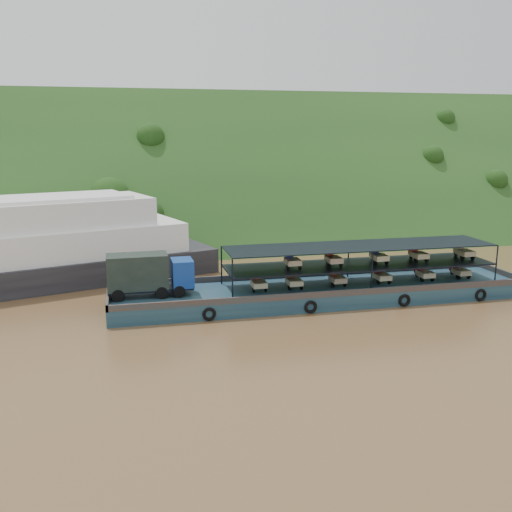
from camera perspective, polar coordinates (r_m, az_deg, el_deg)
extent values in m
plane|color=brown|center=(48.88, 3.09, -4.28)|extent=(160.00, 160.00, 0.00)
cube|color=#183814|center=(83.21, -3.82, 2.58)|extent=(140.00, 39.60, 39.60)
cube|color=#122940|center=(48.70, 6.41, -3.67)|extent=(35.00, 7.00, 1.20)
cube|color=#592D19|center=(51.59, 5.18, -1.76)|extent=(35.00, 0.20, 0.50)
cube|color=#592D19|center=(45.40, 7.86, -3.77)|extent=(35.00, 0.20, 0.50)
cube|color=#592D19|center=(56.60, 23.29, -1.47)|extent=(0.20, 7.00, 0.50)
cube|color=#592D19|center=(45.84, -14.59, -3.90)|extent=(0.20, 7.00, 0.50)
torus|color=black|center=(43.08, -4.70, -5.82)|extent=(1.06, 0.26, 1.06)
torus|color=black|center=(44.87, 5.50, -5.10)|extent=(1.06, 0.26, 1.06)
torus|color=black|center=(47.94, 14.63, -4.31)|extent=(1.06, 0.26, 1.06)
torus|color=black|center=(51.51, 21.56, -3.64)|extent=(1.06, 0.26, 1.06)
cylinder|color=black|center=(44.93, -13.63, -3.86)|extent=(0.98, 0.35, 0.97)
cylinder|color=black|center=(46.90, -13.65, -3.18)|extent=(0.98, 0.35, 0.97)
cylinder|color=black|center=(45.04, -9.41, -3.64)|extent=(0.98, 0.35, 0.97)
cylinder|color=black|center=(47.00, -9.61, -2.97)|extent=(0.98, 0.35, 0.97)
cylinder|color=black|center=(45.15, -7.69, -3.54)|extent=(0.98, 0.35, 0.97)
cylinder|color=black|center=(47.11, -7.96, -2.88)|extent=(0.98, 0.35, 0.97)
cube|color=black|center=(45.94, -10.49, -3.17)|extent=(6.64, 2.23, 0.19)
cube|color=navy|center=(45.86, -7.39, -1.65)|extent=(1.69, 2.36, 2.14)
cube|color=black|center=(45.86, -6.38, -1.12)|extent=(0.08, 1.95, 0.88)
cube|color=black|center=(45.55, -11.78, -1.53)|extent=(4.70, 2.40, 2.72)
cube|color=black|center=(49.40, 10.30, -0.86)|extent=(23.00, 5.00, 0.12)
cube|color=black|center=(49.06, 10.37, 1.01)|extent=(23.00, 5.00, 0.08)
cylinder|color=black|center=(43.74, -2.36, -2.37)|extent=(0.12, 0.12, 3.30)
cylinder|color=black|center=(48.52, -3.47, -0.93)|extent=(0.12, 0.12, 3.30)
cylinder|color=black|center=(47.18, 11.49, -1.53)|extent=(0.12, 0.12, 3.30)
cylinder|color=black|center=(51.64, 9.21, -0.26)|extent=(0.12, 0.12, 3.30)
cylinder|color=black|center=(52.94, 22.90, -0.77)|extent=(0.12, 0.12, 3.30)
cylinder|color=black|center=(56.96, 19.98, 0.32)|extent=(0.12, 0.12, 3.30)
cylinder|color=black|center=(47.97, -0.12, -2.77)|extent=(0.12, 0.52, 0.52)
cylinder|color=black|center=(46.17, -0.22, -3.37)|extent=(0.14, 0.52, 0.52)
cylinder|color=black|center=(46.39, 0.99, -3.29)|extent=(0.14, 0.52, 0.52)
cube|color=beige|center=(46.52, 0.28, -2.81)|extent=(1.15, 1.50, 0.44)
cube|color=red|center=(47.55, -0.04, -2.26)|extent=(0.55, 0.80, 0.80)
cube|color=red|center=(47.24, 0.02, -1.73)|extent=(0.50, 0.10, 0.10)
cylinder|color=black|center=(48.71, 3.34, -2.56)|extent=(0.12, 0.52, 0.52)
cylinder|color=black|center=(46.91, 3.37, -3.14)|extent=(0.14, 0.52, 0.52)
cylinder|color=black|center=(47.19, 4.54, -3.06)|extent=(0.14, 0.52, 0.52)
cube|color=beige|center=(47.28, 3.84, -2.59)|extent=(1.15, 1.50, 0.44)
cube|color=red|center=(48.30, 3.45, -2.05)|extent=(0.55, 0.80, 0.80)
cube|color=red|center=(48.00, 3.52, -1.53)|extent=(0.50, 0.10, 0.10)
cylinder|color=black|center=(49.90, 7.57, -2.29)|extent=(0.12, 0.52, 0.52)
cylinder|color=black|center=(48.10, 7.76, -2.84)|extent=(0.14, 0.52, 0.52)
cylinder|color=black|center=(48.46, 8.87, -2.76)|extent=(0.14, 0.52, 0.52)
cube|color=tan|center=(48.51, 8.18, -2.31)|extent=(1.15, 1.50, 0.44)
cube|color=red|center=(49.50, 7.71, -1.79)|extent=(0.55, 0.80, 0.80)
cube|color=red|center=(49.21, 7.81, -1.28)|extent=(0.50, 0.10, 0.10)
cylinder|color=black|center=(51.45, 11.82, -2.00)|extent=(0.12, 0.52, 0.52)
cylinder|color=black|center=(49.67, 12.16, -2.53)|extent=(0.14, 0.52, 0.52)
cylinder|color=black|center=(50.10, 13.20, -2.45)|extent=(0.14, 0.52, 0.52)
cube|color=beige|center=(50.10, 12.53, -2.02)|extent=(1.15, 1.50, 0.44)
cube|color=#AE0B18|center=(51.07, 11.99, -1.51)|extent=(0.55, 0.80, 0.80)
cube|color=#AE0B18|center=(50.78, 12.10, -1.02)|extent=(0.50, 0.10, 0.10)
cylinder|color=black|center=(53.26, 15.79, -1.72)|extent=(0.12, 0.52, 0.52)
cylinder|color=black|center=(51.50, 16.26, -2.22)|extent=(0.14, 0.52, 0.52)
cylinder|color=black|center=(51.99, 17.22, -2.15)|extent=(0.14, 0.52, 0.52)
cube|color=beige|center=(51.96, 16.58, -1.73)|extent=(1.15, 1.50, 0.44)
cube|color=red|center=(52.89, 15.98, -1.25)|extent=(0.55, 0.80, 0.80)
cube|color=red|center=(52.61, 16.12, -0.77)|extent=(0.50, 0.10, 0.10)
cylinder|color=black|center=(55.04, 19.02, -1.49)|extent=(0.12, 0.52, 0.52)
cylinder|color=black|center=(53.30, 19.58, -1.96)|extent=(0.14, 0.52, 0.52)
cylinder|color=black|center=(53.84, 20.48, -1.89)|extent=(0.14, 0.52, 0.52)
cube|color=tan|center=(53.78, 19.86, -1.49)|extent=(1.15, 1.50, 0.44)
cube|color=#B70C25|center=(54.68, 19.22, -1.03)|extent=(0.55, 0.80, 0.80)
cube|color=#B70C25|center=(54.41, 19.37, -0.57)|extent=(0.50, 0.10, 0.10)
cylinder|color=black|center=(48.26, 3.20, -0.59)|extent=(0.12, 0.52, 0.52)
cylinder|color=black|center=(46.44, 3.22, -1.10)|extent=(0.14, 0.52, 0.52)
cylinder|color=black|center=(46.73, 4.40, -1.04)|extent=(0.14, 0.52, 0.52)
cube|color=#CDB991|center=(46.83, 3.70, -0.57)|extent=(1.15, 1.50, 0.44)
cube|color=#1B2BA5|center=(47.87, 3.30, -0.06)|extent=(0.55, 0.80, 0.80)
cube|color=#1B2BA5|center=(47.58, 3.38, 0.47)|extent=(0.50, 0.10, 0.10)
cylinder|color=black|center=(49.36, 7.18, -0.38)|extent=(0.12, 0.52, 0.52)
cylinder|color=black|center=(47.55, 7.36, -0.87)|extent=(0.14, 0.52, 0.52)
cylinder|color=black|center=(47.90, 8.48, -0.81)|extent=(0.14, 0.52, 0.52)
cube|color=#C9B28E|center=(47.97, 7.78, -0.35)|extent=(1.15, 1.50, 0.44)
cube|color=red|center=(48.98, 7.32, 0.14)|extent=(0.55, 0.80, 0.80)
cube|color=red|center=(48.69, 7.41, 0.66)|extent=(0.50, 0.10, 0.10)
cylinder|color=black|center=(50.92, 11.55, -0.15)|extent=(0.12, 0.52, 0.52)
cylinder|color=black|center=(49.12, 11.88, -0.61)|extent=(0.14, 0.52, 0.52)
cylinder|color=black|center=(49.55, 12.93, -0.55)|extent=(0.14, 0.52, 0.52)
cube|color=beige|center=(49.57, 12.25, -0.11)|extent=(1.15, 1.50, 0.44)
cube|color=navy|center=(50.55, 11.71, 0.36)|extent=(0.55, 0.80, 0.80)
cube|color=navy|center=(50.27, 11.83, 0.87)|extent=(0.50, 0.10, 0.10)
cylinder|color=black|center=(52.57, 15.25, 0.05)|extent=(0.12, 0.52, 0.52)
cylinder|color=black|center=(50.79, 15.70, -0.39)|extent=(0.14, 0.52, 0.52)
cylinder|color=black|center=(51.27, 16.68, -0.33)|extent=(0.14, 0.52, 0.52)
cube|color=beige|center=(51.26, 16.03, 0.09)|extent=(1.15, 1.50, 0.44)
cube|color=red|center=(52.21, 15.43, 0.54)|extent=(0.55, 0.80, 0.80)
cube|color=red|center=(51.94, 15.57, 1.04)|extent=(0.50, 0.10, 0.10)
cylinder|color=black|center=(54.81, 19.36, 0.27)|extent=(0.12, 0.52, 0.52)
cylinder|color=black|center=(53.06, 19.94, -0.14)|extent=(0.14, 0.52, 0.52)
cylinder|color=black|center=(53.61, 20.83, -0.09)|extent=(0.14, 0.52, 0.52)
cube|color=#C3B68A|center=(53.55, 20.21, 0.31)|extent=(1.15, 1.50, 0.44)
cube|color=beige|center=(54.46, 19.57, 0.74)|extent=(0.55, 0.80, 0.80)
cube|color=beige|center=(54.21, 19.72, 1.22)|extent=(0.50, 0.10, 0.10)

